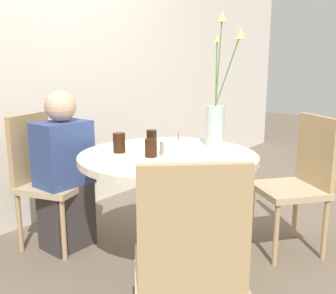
# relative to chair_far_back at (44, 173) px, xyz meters

# --- Properties ---
(ground_plane) EXTENTS (16.00, 16.00, 0.00)m
(ground_plane) POSITION_rel_chair_far_back_xyz_m (0.30, -0.84, -0.51)
(ground_plane) COLOR #6B5B4C
(wall_back) EXTENTS (8.00, 0.05, 2.60)m
(wall_back) POSITION_rel_chair_far_back_xyz_m (0.30, 0.40, 0.79)
(wall_back) COLOR silver
(wall_back) RESTS_ON ground_plane
(dining_table) EXTENTS (1.05, 1.05, 0.71)m
(dining_table) POSITION_rel_chair_far_back_xyz_m (0.30, -0.84, 0.08)
(dining_table) COLOR beige
(dining_table) RESTS_ON ground_plane
(chair_far_back) EXTENTS (0.51, 0.51, 0.90)m
(chair_far_back) POSITION_rel_chair_far_back_xyz_m (0.00, 0.00, 0.00)
(chair_far_back) COLOR tan
(chair_far_back) RESTS_ON ground_plane
(chair_near_front) EXTENTS (0.57, 0.57, 0.90)m
(chair_near_front) POSITION_rel_chair_far_back_xyz_m (-0.34, -1.45, 0.00)
(chair_near_front) COLOR tan
(chair_near_front) RESTS_ON ground_plane
(chair_left_flank) EXTENTS (0.56, 0.56, 0.90)m
(chair_left_flank) POSITION_rel_chair_far_back_xyz_m (1.00, -1.38, 0.00)
(chair_left_flank) COLOR tan
(chair_left_flank) RESTS_ON ground_plane
(birthday_cake) EXTENTS (0.21, 0.21, 0.13)m
(birthday_cake) POSITION_rel_chair_far_back_xyz_m (0.33, -0.89, 0.24)
(birthday_cake) COLOR white
(birthday_cake) RESTS_ON dining_table
(flower_vase) EXTENTS (0.15, 0.23, 0.84)m
(flower_vase) POSITION_rel_chair_far_back_xyz_m (0.68, -0.93, 0.41)
(flower_vase) COLOR #B2C6C1
(flower_vase) RESTS_ON dining_table
(side_plate) EXTENTS (0.21, 0.21, 0.01)m
(side_plate) POSITION_rel_chair_far_back_xyz_m (0.27, -1.18, 0.21)
(side_plate) COLOR silver
(side_plate) RESTS_ON dining_table
(drink_glass_0) EXTENTS (0.06, 0.06, 0.13)m
(drink_glass_0) POSITION_rel_chair_far_back_xyz_m (0.28, -0.72, 0.27)
(drink_glass_0) COLOR black
(drink_glass_0) RESTS_ON dining_table
(drink_glass_1) EXTENTS (0.07, 0.07, 0.12)m
(drink_glass_1) POSITION_rel_chair_far_back_xyz_m (0.14, -0.59, 0.26)
(drink_glass_1) COLOR #33190C
(drink_glass_1) RESTS_ON dining_table
(drink_glass_2) EXTENTS (0.07, 0.07, 0.10)m
(drink_glass_2) POSITION_rel_chair_far_back_xyz_m (0.18, -0.81, 0.25)
(drink_glass_2) COLOR #33190C
(drink_glass_2) RESTS_ON dining_table
(person_woman) EXTENTS (0.34, 0.24, 1.06)m
(person_woman) POSITION_rel_chair_far_back_xyz_m (0.05, -0.15, -0.01)
(person_woman) COLOR #383333
(person_woman) RESTS_ON ground_plane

